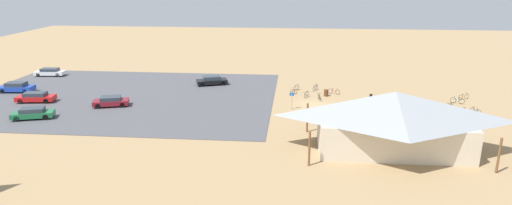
{
  "coord_description": "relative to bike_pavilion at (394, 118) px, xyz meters",
  "views": [
    {
      "loc": [
        2.67,
        52.64,
        15.96
      ],
      "look_at": [
        7.24,
        3.42,
        1.2
      ],
      "focal_mm": 30.41,
      "sensor_mm": 36.0,
      "label": 1
    }
  ],
  "objects": [
    {
      "name": "bicycle_white_yard_left",
      "position": [
        8.92,
        -20.87,
        -2.81
      ],
      "size": [
        0.83,
        1.5,
        0.79
      ],
      "color": "black",
      "rests_on": "ground"
    },
    {
      "name": "trash_bin",
      "position": [
        4.91,
        -18.32,
        -2.73
      ],
      "size": [
        0.6,
        0.6,
        0.9
      ],
      "primitive_type": "cylinder",
      "color": "brown",
      "rests_on": "ground"
    },
    {
      "name": "ground",
      "position": [
        6.46,
        -13.84,
        -3.18
      ],
      "size": [
        160.0,
        160.0,
        0.0
      ],
      "primitive_type": "plane",
      "color": "#9E7F56",
      "rests_on": "ground"
    },
    {
      "name": "bicycle_purple_yard_front",
      "position": [
        6.24,
        -21.17,
        -2.79
      ],
      "size": [
        0.78,
        1.61,
        0.85
      ],
      "color": "black",
      "rests_on": "ground"
    },
    {
      "name": "car_white_near_entry",
      "position": [
        48.62,
        -26.23,
        -2.5
      ],
      "size": [
        4.73,
        2.1,
        1.24
      ],
      "color": "white",
      "rests_on": "parking_lot_asphalt"
    },
    {
      "name": "car_maroon_back_corner",
      "position": [
        31.92,
        -10.98,
        -2.49
      ],
      "size": [
        4.58,
        2.92,
        1.26
      ],
      "color": "maroon",
      "rests_on": "parking_lot_asphalt"
    },
    {
      "name": "bicycle_black_lone_west",
      "position": [
        -9.91,
        -13.99,
        -2.82
      ],
      "size": [
        1.21,
        1.33,
        0.8
      ],
      "color": "black",
      "rests_on": "ground"
    },
    {
      "name": "bicycle_yellow_edge_north",
      "position": [
        -13.06,
        -18.37,
        -2.82
      ],
      "size": [
        1.56,
        0.84,
        0.85
      ],
      "color": "black",
      "rests_on": "ground"
    },
    {
      "name": "lot_sign",
      "position": [
        9.47,
        -11.98,
        -1.77
      ],
      "size": [
        0.56,
        0.08,
        2.2
      ],
      "color": "#99999E",
      "rests_on": "ground"
    },
    {
      "name": "bicycle_silver_trailside",
      "position": [
        7.57,
        -17.48,
        -2.8
      ],
      "size": [
        0.69,
        1.68,
        0.79
      ],
      "color": "black",
      "rests_on": "ground"
    },
    {
      "name": "car_blue_mid_lot",
      "position": [
        47.82,
        -16.31,
        -2.44
      ],
      "size": [
        4.7,
        2.2,
        1.39
      ],
      "color": "#1E42B2",
      "rests_on": "parking_lot_asphalt"
    },
    {
      "name": "bicycle_green_back_row",
      "position": [
        5.9,
        -16.37,
        -2.83
      ],
      "size": [
        0.48,
        1.67,
        0.77
      ],
      "color": "black",
      "rests_on": "ground"
    },
    {
      "name": "parking_lot_asphalt",
      "position": [
        32.27,
        -15.59,
        -3.16
      ],
      "size": [
        40.73,
        29.4,
        0.05
      ],
      "primitive_type": "cube",
      "color": "#4C4C51",
      "rests_on": "ground"
    },
    {
      "name": "bike_pavilion",
      "position": [
        0.0,
        0.0,
        0.0
      ],
      "size": [
        15.88,
        8.72,
        5.7
      ],
      "color": "beige",
      "rests_on": "ground"
    },
    {
      "name": "bicycle_purple_yard_center",
      "position": [
        -9.89,
        -11.07,
        -2.82
      ],
      "size": [
        0.79,
        1.52,
        0.8
      ],
      "color": "black",
      "rests_on": "ground"
    },
    {
      "name": "car_green_second_row",
      "position": [
        38.78,
        -5.47,
        -2.48
      ],
      "size": [
        4.77,
        2.91,
        1.29
      ],
      "color": "#1E6B3D",
      "rests_on": "parking_lot_asphalt"
    },
    {
      "name": "car_red_inner_stall",
      "position": [
        42.33,
        -11.87,
        -2.48
      ],
      "size": [
        4.89,
        2.34,
        1.29
      ],
      "color": "red",
      "rests_on": "parking_lot_asphalt"
    },
    {
      "name": "bicycle_teal_front_row",
      "position": [
        -11.59,
        -16.39,
        -2.79
      ],
      "size": [
        1.58,
        0.79,
        0.88
      ],
      "color": "black",
      "rests_on": "ground"
    },
    {
      "name": "visitor_near_lot",
      "position": [
        -0.38,
        -14.49,
        -2.3
      ],
      "size": [
        0.37,
        0.36,
        1.69
      ],
      "color": "#2D3347",
      "rests_on": "ground"
    },
    {
      "name": "bicycle_orange_by_bin",
      "position": [
        9.32,
        -18.74,
        -2.83
      ],
      "size": [
        1.01,
        1.43,
        0.77
      ],
      "color": "black",
      "rests_on": "ground"
    },
    {
      "name": "car_black_far_end",
      "position": [
        21.46,
        -22.85,
        -2.47
      ],
      "size": [
        4.83,
        3.3,
        1.32
      ],
      "color": "black",
      "rests_on": "parking_lot_asphalt"
    },
    {
      "name": "bicycle_blue_lone_east",
      "position": [
        -12.09,
        -11.74,
        -2.78
      ],
      "size": [
        0.73,
        1.62,
        0.86
      ],
      "color": "black",
      "rests_on": "ground"
    },
    {
      "name": "bicycle_red_near_porch",
      "position": [
        3.75,
        -19.53,
        -2.83
      ],
      "size": [
        1.6,
        0.69,
        0.82
      ],
      "color": "black",
      "rests_on": "ground"
    }
  ]
}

